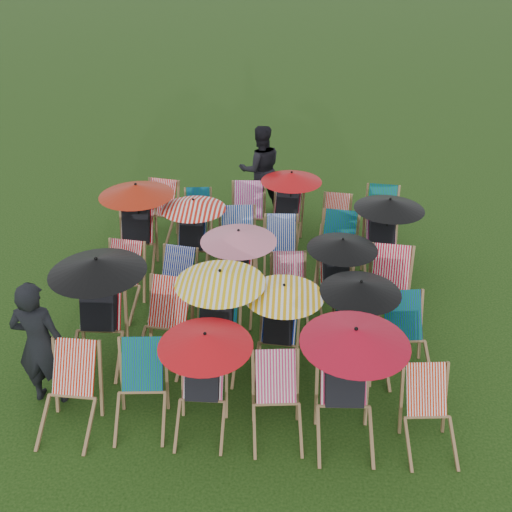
# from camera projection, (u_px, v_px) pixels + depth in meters

# --- Properties ---
(ground) EXTENTS (100.00, 100.00, 0.00)m
(ground) POSITION_uv_depth(u_px,v_px,m) (255.00, 314.00, 8.52)
(ground) COLOR black
(ground) RESTS_ON ground
(deckchair_0) EXTENTS (0.65, 0.89, 0.93)m
(deckchair_0) POSITION_uv_depth(u_px,v_px,m) (68.00, 395.00, 6.39)
(deckchair_0) COLOR olive
(deckchair_0) RESTS_ON ground
(deckchair_1) EXTENTS (0.67, 0.88, 0.91)m
(deckchair_1) POSITION_uv_depth(u_px,v_px,m) (140.00, 391.00, 6.47)
(deckchair_1) COLOR olive
(deckchair_1) RESTS_ON ground
(deckchair_2) EXTENTS (1.04, 1.08, 1.24)m
(deckchair_2) POSITION_uv_depth(u_px,v_px,m) (202.00, 381.00, 6.32)
(deckchair_2) COLOR olive
(deckchair_2) RESTS_ON ground
(deckchair_3) EXTENTS (0.66, 0.86, 0.88)m
(deckchair_3) POSITION_uv_depth(u_px,v_px,m) (277.00, 403.00, 6.32)
(deckchair_3) COLOR olive
(deckchair_3) RESTS_ON ground
(deckchair_4) EXTENTS (1.17, 1.23, 1.39)m
(deckchair_4) POSITION_uv_depth(u_px,v_px,m) (348.00, 384.00, 6.16)
(deckchair_4) COLOR olive
(deckchair_4) RESTS_ON ground
(deckchair_5) EXTENTS (0.63, 0.83, 0.85)m
(deckchair_5) POSITION_uv_depth(u_px,v_px,m) (430.00, 416.00, 6.17)
(deckchair_5) COLOR olive
(deckchair_5) RESTS_ON ground
(deckchair_6) EXTENTS (1.23, 1.28, 1.45)m
(deckchair_6) POSITION_uv_depth(u_px,v_px,m) (97.00, 309.00, 7.31)
(deckchair_6) COLOR olive
(deckchair_6) RESTS_ON ground
(deckchair_7) EXTENTS (0.78, 1.00, 1.00)m
(deckchair_7) POSITION_uv_depth(u_px,v_px,m) (163.00, 326.00, 7.43)
(deckchair_7) COLOR olive
(deckchair_7) RESTS_ON ground
(deckchair_8) EXTENTS (1.14, 1.19, 1.35)m
(deckchair_8) POSITION_uv_depth(u_px,v_px,m) (217.00, 318.00, 7.23)
(deckchair_8) COLOR olive
(deckchair_8) RESTS_ON ground
(deckchair_9) EXTENTS (1.01, 1.06, 1.20)m
(deckchair_9) POSITION_uv_depth(u_px,v_px,m) (279.00, 326.00, 7.21)
(deckchair_9) COLOR olive
(deckchair_9) RESTS_ON ground
(deckchair_10) EXTENTS (1.02, 1.07, 1.21)m
(deckchair_10) POSITION_uv_depth(u_px,v_px,m) (354.00, 323.00, 7.26)
(deckchair_10) COLOR olive
(deckchair_10) RESTS_ON ground
(deckchair_11) EXTENTS (0.73, 0.94, 0.95)m
(deckchair_11) POSITION_uv_depth(u_px,v_px,m) (407.00, 339.00, 7.24)
(deckchair_11) COLOR olive
(deckchair_11) RESTS_ON ground
(deckchair_12) EXTENTS (0.74, 0.94, 0.94)m
(deckchair_12) POSITION_uv_depth(u_px,v_px,m) (119.00, 281.00, 8.44)
(deckchair_12) COLOR olive
(deckchair_12) RESTS_ON ground
(deckchair_13) EXTENTS (0.72, 0.91, 0.89)m
(deckchair_13) POSITION_uv_depth(u_px,v_px,m) (173.00, 285.00, 8.39)
(deckchair_13) COLOR olive
(deckchair_13) RESTS_ON ground
(deckchair_14) EXTENTS (1.10, 1.14, 1.30)m
(deckchair_14) POSITION_uv_depth(u_px,v_px,m) (235.00, 271.00, 8.27)
(deckchair_14) COLOR olive
(deckchair_14) RESTS_ON ground
(deckchair_15) EXTENTS (0.64, 0.84, 0.87)m
(deckchair_15) POSITION_uv_depth(u_px,v_px,m) (289.00, 290.00, 8.29)
(deckchair_15) COLOR olive
(deckchair_15) RESTS_ON ground
(deckchair_16) EXTENTS (1.01, 1.09, 1.20)m
(deckchair_16) POSITION_uv_depth(u_px,v_px,m) (339.00, 277.00, 8.24)
(deckchair_16) COLOR olive
(deckchair_16) RESTS_ON ground
(deckchair_17) EXTENTS (0.77, 1.00, 1.01)m
(deckchair_17) POSITION_uv_depth(u_px,v_px,m) (390.00, 290.00, 8.17)
(deckchair_17) COLOR olive
(deckchair_17) RESTS_ON ground
(deckchair_18) EXTENTS (1.21, 1.28, 1.44)m
(deckchair_18) POSITION_uv_depth(u_px,v_px,m) (136.00, 225.00, 9.37)
(deckchair_18) COLOR olive
(deckchair_18) RESTS_ON ground
(deckchair_19) EXTENTS (1.05, 1.09, 1.24)m
(deckchair_19) POSITION_uv_depth(u_px,v_px,m) (192.00, 235.00, 9.30)
(deckchair_19) COLOR olive
(deckchair_19) RESTS_ON ground
(deckchair_20) EXTENTS (0.77, 0.99, 1.00)m
(deckchair_20) POSITION_uv_depth(u_px,v_px,m) (238.00, 244.00, 9.35)
(deckchair_20) COLOR olive
(deckchair_20) RESTS_ON ground
(deckchair_21) EXTENTS (0.64, 0.87, 0.91)m
(deckchair_21) POSITION_uv_depth(u_px,v_px,m) (281.00, 250.00, 9.29)
(deckchair_21) COLOR olive
(deckchair_21) RESTS_ON ground
(deckchair_22) EXTENTS (0.79, 1.00, 1.00)m
(deckchair_22) POSITION_uv_depth(u_px,v_px,m) (337.00, 249.00, 9.21)
(deckchair_22) COLOR olive
(deckchair_22) RESTS_ON ground
(deckchair_23) EXTENTS (1.11, 1.16, 1.32)m
(deckchair_23) POSITION_uv_depth(u_px,v_px,m) (384.00, 237.00, 9.16)
(deckchair_23) COLOR olive
(deckchair_23) RESTS_ON ground
(deckchair_24) EXTENTS (0.80, 1.00, 0.98)m
(deckchair_24) POSITION_uv_depth(u_px,v_px,m) (157.00, 213.00, 10.40)
(deckchair_24) COLOR olive
(deckchair_24) RESTS_ON ground
(deckchair_25) EXTENTS (0.62, 0.81, 0.82)m
(deckchair_25) POSITION_uv_depth(u_px,v_px,m) (198.00, 216.00, 10.47)
(deckchair_25) COLOR olive
(deckchair_25) RESTS_ON ground
(deckchair_26) EXTENTS (0.69, 0.95, 1.00)m
(deckchair_26) POSITION_uv_depth(u_px,v_px,m) (248.00, 216.00, 10.28)
(deckchair_26) COLOR olive
(deckchair_26) RESTS_ON ground
(deckchair_27) EXTENTS (1.08, 1.15, 1.28)m
(deckchair_27) POSITION_uv_depth(u_px,v_px,m) (287.00, 206.00, 10.22)
(deckchair_27) COLOR olive
(deckchair_27) RESTS_ON ground
(deckchair_28) EXTENTS (0.66, 0.84, 0.84)m
(deckchair_28) POSITION_uv_depth(u_px,v_px,m) (335.00, 222.00, 10.22)
(deckchair_28) COLOR olive
(deckchair_28) RESTS_ON ground
(deckchair_29) EXTENTS (0.74, 0.95, 0.97)m
(deckchair_29) POSITION_uv_depth(u_px,v_px,m) (381.00, 218.00, 10.22)
(deckchair_29) COLOR olive
(deckchair_29) RESTS_ON ground
(person_left) EXTENTS (0.61, 0.41, 1.66)m
(person_left) POSITION_uv_depth(u_px,v_px,m) (40.00, 344.00, 6.60)
(person_left) COLOR black
(person_left) RESTS_ON ground
(person_rear) EXTENTS (1.00, 0.86, 1.76)m
(person_rear) POSITION_uv_depth(u_px,v_px,m) (260.00, 169.00, 11.21)
(person_rear) COLOR black
(person_rear) RESTS_ON ground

